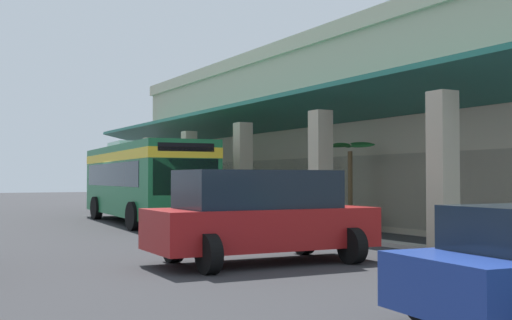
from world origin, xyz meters
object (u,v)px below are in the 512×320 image
at_px(pedestrian, 199,210).
at_px(transit_bus, 143,177).
at_px(parked_suv_red, 260,215).
at_px(potted_palm, 350,213).

bearing_deg(pedestrian, transit_bus, 169.59).
xyz_separation_m(transit_bus, parked_suv_red, (13.12, -2.00, -0.84)).
distance_m(pedestrian, potted_palm, 6.24).
distance_m(transit_bus, parked_suv_red, 13.30).
height_order(transit_bus, pedestrian, transit_bus).
xyz_separation_m(parked_suv_red, pedestrian, (-3.77, 0.29, -0.06)).
distance_m(transit_bus, pedestrian, 9.55).
relative_size(parked_suv_red, potted_palm, 1.61).
xyz_separation_m(parked_suv_red, potted_palm, (-5.15, 6.36, -0.37)).
bearing_deg(parked_suv_red, pedestrian, 175.67).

